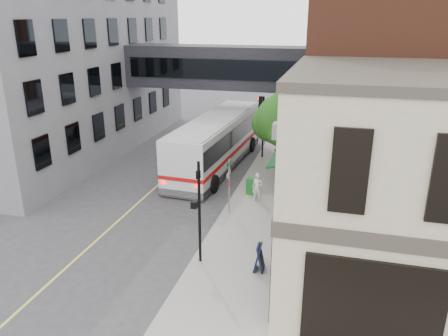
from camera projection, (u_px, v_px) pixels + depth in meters
The scene contains 17 objects.
ground at pixel (175, 289), 17.01m from camera, with size 120.00×120.00×0.00m, color #38383A.
sidewalk_main at pixel (278, 173), 29.27m from camera, with size 4.00×60.00×0.15m, color gray.
corner_building at pixel (432, 193), 15.27m from camera, with size 10.19×8.12×8.45m.
brick_building at pixel (418, 70), 25.96m from camera, with size 13.76×18.00×14.00m.
opposite_building at pixel (38, 58), 33.40m from camera, with size 14.00×24.00×14.00m, color slate.
skyway_bridge at pixel (221, 67), 32.00m from camera, with size 14.00×3.18×3.00m.
traffic_signal_near at pixel (198, 200), 17.76m from camera, with size 0.44×0.22×4.60m.
traffic_signal_far at pixel (262, 115), 31.34m from camera, with size 0.53×0.28×4.50m.
street_sign_pole at pixel (229, 181), 22.66m from camera, with size 0.08×0.75×3.00m.
street_tree at pixel (282, 120), 27.24m from camera, with size 3.80×3.20×5.60m.
lane_marking at pixel (157, 185), 27.34m from camera, with size 0.12×40.00×0.01m, color #D8CC4C.
bus at pixel (217, 140), 30.22m from camera, with size 3.70×12.94×3.44m.
pedestrian_a at pixel (257, 187), 24.50m from camera, with size 0.59×0.38×1.61m, color silver.
pedestrian_b at pixel (282, 186), 24.34m from camera, with size 0.93×0.72×1.91m, color pink.
pedestrian_c at pixel (278, 159), 29.32m from camera, with size 1.05×0.60×1.62m, color #22212A.
newspaper_box at pixel (251, 186), 25.54m from camera, with size 0.49×0.43×0.98m, color #16601F.
sandwich_board at pixel (259, 258), 17.85m from camera, with size 0.41×0.64×1.15m, color black.
Camera 1 is at (5.56, -13.51, 10.10)m, focal length 35.00 mm.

